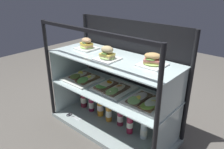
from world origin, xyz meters
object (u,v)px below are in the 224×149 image
object	(u,v)px
juice_bottle_back_center	(84,99)
juice_bottle_back_right	(91,103)
open_sandwich_tray_near_right_corner	(83,78)
juice_bottle_back_left	(130,124)
open_sandwich_tray_far_left	(112,88)
plated_roll_sandwich_mid_left	(107,55)
juice_bottle_front_middle	(109,113)
juice_bottle_front_fourth	(100,107)
kitchen_scissors	(71,115)
open_sandwich_tray_center	(146,102)
orange_fruit_beside_bottles	(161,138)
plated_roll_sandwich_far_right	(87,45)
plated_roll_sandwich_near_right_corner	(152,61)
juice_bottle_tucked_behind	(120,117)
juice_bottle_near_post	(144,130)

from	to	relation	value
juice_bottle_back_center	juice_bottle_back_right	size ratio (longest dim) A/B	0.81
open_sandwich_tray_near_right_corner	juice_bottle_back_center	world-z (taller)	open_sandwich_tray_near_right_corner
juice_bottle_back_center	juice_bottle_back_left	distance (m)	0.66
open_sandwich_tray_far_left	juice_bottle_back_center	xyz separation A→B (m)	(-0.45, 0.04, -0.31)
plated_roll_sandwich_mid_left	juice_bottle_front_middle	distance (m)	0.64
juice_bottle_front_fourth	juice_bottle_back_right	bearing A→B (deg)	-179.38
juice_bottle_front_middle	kitchen_scissors	distance (m)	0.41
plated_roll_sandwich_mid_left	juice_bottle_back_right	bearing A→B (deg)	162.71
juice_bottle_front_middle	open_sandwich_tray_near_right_corner	bearing A→B (deg)	-169.70
open_sandwich_tray_center	open_sandwich_tray_near_right_corner	bearing A→B (deg)	-178.47
open_sandwich_tray_center	orange_fruit_beside_bottles	xyz separation A→B (m)	(0.12, 0.09, -0.35)
plated_roll_sandwich_far_right	juice_bottle_back_right	bearing A→B (deg)	26.37
plated_roll_sandwich_mid_left	open_sandwich_tray_near_right_corner	size ratio (longest dim) A/B	0.57
open_sandwich_tray_near_right_corner	open_sandwich_tray_center	distance (m)	0.72
open_sandwich_tray_near_right_corner	juice_bottle_back_left	world-z (taller)	open_sandwich_tray_near_right_corner
plated_roll_sandwich_far_right	plated_roll_sandwich_near_right_corner	xyz separation A→B (m)	(0.70, 0.03, -0.00)
plated_roll_sandwich_near_right_corner	open_sandwich_tray_near_right_corner	world-z (taller)	plated_roll_sandwich_near_right_corner
juice_bottle_front_middle	open_sandwich_tray_far_left	bearing A→B (deg)	-18.13
open_sandwich_tray_near_right_corner	juice_bottle_front_fourth	bearing A→B (deg)	22.42
juice_bottle_tucked_behind	juice_bottle_near_post	xyz separation A→B (m)	(0.28, -0.01, -0.00)
juice_bottle_back_right	juice_bottle_front_fourth	size ratio (longest dim) A/B	1.19
plated_roll_sandwich_near_right_corner	juice_bottle_back_right	xyz separation A→B (m)	(-0.68, -0.02, -0.62)
open_sandwich_tray_far_left	juice_bottle_back_left	bearing A→B (deg)	1.98
plated_roll_sandwich_far_right	plated_roll_sandwich_near_right_corner	bearing A→B (deg)	2.53
juice_bottle_front_middle	orange_fruit_beside_bottles	world-z (taller)	juice_bottle_front_middle
open_sandwich_tray_far_left	juice_bottle_front_fourth	size ratio (longest dim) A/B	1.52
plated_roll_sandwich_far_right	juice_bottle_near_post	xyz separation A→B (m)	(0.69, 0.01, -0.64)
juice_bottle_back_center	juice_bottle_tucked_behind	bearing A→B (deg)	0.26
plated_roll_sandwich_mid_left	open_sandwich_tray_far_left	size ratio (longest dim) A/B	0.57
plated_roll_sandwich_far_right	orange_fruit_beside_bottles	size ratio (longest dim) A/B	2.20
open_sandwich_tray_far_left	open_sandwich_tray_center	world-z (taller)	open_sandwich_tray_center
open_sandwich_tray_far_left	juice_bottle_back_right	xyz separation A→B (m)	(-0.33, 0.03, -0.30)
juice_bottle_back_center	kitchen_scissors	size ratio (longest dim) A/B	1.10
juice_bottle_near_post	kitchen_scissors	world-z (taller)	juice_bottle_near_post
kitchen_scissors	juice_bottle_back_right	bearing A→B (deg)	67.18
juice_bottle_back_center	plated_roll_sandwich_near_right_corner	bearing A→B (deg)	1.16
juice_bottle_back_center	kitchen_scissors	xyz separation A→B (m)	(0.04, -0.21, -0.08)
juice_bottle_front_fourth	orange_fruit_beside_bottles	size ratio (longest dim) A/B	2.60
plated_roll_sandwich_near_right_corner	juice_bottle_tucked_behind	size ratio (longest dim) A/B	0.91
plated_roll_sandwich_mid_left	open_sandwich_tray_center	size ratio (longest dim) A/B	0.57
juice_bottle_back_right	juice_bottle_front_fourth	xyz separation A→B (m)	(0.13, 0.00, -0.01)
juice_bottle_back_center	kitchen_scissors	world-z (taller)	juice_bottle_back_center
open_sandwich_tray_center	kitchen_scissors	world-z (taller)	open_sandwich_tray_center
juice_bottle_near_post	open_sandwich_tray_center	bearing A→B (deg)	-61.73
plated_roll_sandwich_near_right_corner	juice_bottle_back_center	bearing A→B (deg)	-178.84
plated_roll_sandwich_near_right_corner	orange_fruit_beside_bottles	xyz separation A→B (m)	(0.13, 0.02, -0.68)
juice_bottle_back_right	kitchen_scissors	xyz separation A→B (m)	(-0.09, -0.21, -0.09)
plated_roll_sandwich_far_right	juice_bottle_near_post	world-z (taller)	plated_roll_sandwich_far_right
open_sandwich_tray_near_right_corner	kitchen_scissors	bearing A→B (deg)	-110.80
juice_bottle_tucked_behind	juice_bottle_back_left	xyz separation A→B (m)	(0.14, -0.03, 0.00)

